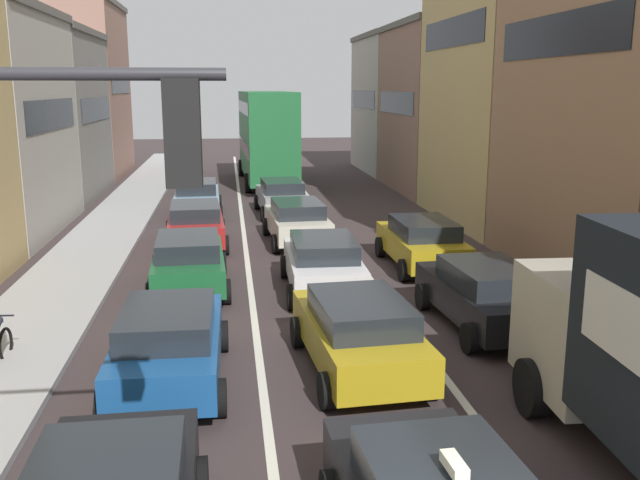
{
  "coord_description": "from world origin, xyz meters",
  "views": [
    {
      "loc": [
        -2.21,
        -4.72,
        5.3
      ],
      "look_at": [
        0.0,
        12.0,
        1.6
      ],
      "focal_mm": 39.18,
      "sensor_mm": 36.0,
      "label": 1
    }
  ],
  "objects_px": {
    "coupe_centre_lane_fourth": "(297,221)",
    "sedan_centre_lane_fifth": "(282,196)",
    "hatchback_centre_lane_third": "(323,263)",
    "wagon_left_lane_second": "(169,342)",
    "sedan_right_lane_behind_truck": "(485,294)",
    "sedan_left_lane_fifth": "(197,197)",
    "sedan_left_lane_third": "(189,261)",
    "sedan_left_lane_fourth": "(196,223)",
    "sedan_centre_lane_second": "(359,332)",
    "bus_mid_queue_primary": "(266,133)",
    "wagon_right_lane_far": "(422,242)"
  },
  "relations": [
    {
      "from": "wagon_left_lane_second",
      "to": "hatchback_centre_lane_third",
      "type": "distance_m",
      "value": 6.48
    },
    {
      "from": "wagon_right_lane_far",
      "to": "bus_mid_queue_primary",
      "type": "bearing_deg",
      "value": 9.89
    },
    {
      "from": "sedan_left_lane_fifth",
      "to": "sedan_right_lane_behind_truck",
      "type": "xyz_separation_m",
      "value": [
        6.94,
        -15.04,
        0.0
      ]
    },
    {
      "from": "sedan_left_lane_fourth",
      "to": "sedan_right_lane_behind_truck",
      "type": "relative_size",
      "value": 1.0
    },
    {
      "from": "wagon_left_lane_second",
      "to": "sedan_left_lane_fourth",
      "type": "xyz_separation_m",
      "value": [
        -0.0,
        11.33,
        0.0
      ]
    },
    {
      "from": "sedan_centre_lane_fifth",
      "to": "hatchback_centre_lane_third",
      "type": "bearing_deg",
      "value": 178.08
    },
    {
      "from": "wagon_left_lane_second",
      "to": "sedan_left_lane_third",
      "type": "distance_m",
      "value": 6.07
    },
    {
      "from": "sedan_left_lane_third",
      "to": "sedan_right_lane_behind_truck",
      "type": "bearing_deg",
      "value": -122.39
    },
    {
      "from": "sedan_centre_lane_second",
      "to": "sedan_centre_lane_fifth",
      "type": "relative_size",
      "value": 1.01
    },
    {
      "from": "hatchback_centre_lane_third",
      "to": "coupe_centre_lane_fourth",
      "type": "distance_m",
      "value": 5.96
    },
    {
      "from": "sedan_centre_lane_second",
      "to": "wagon_right_lane_far",
      "type": "xyz_separation_m",
      "value": [
        3.32,
        7.46,
        0.0
      ]
    },
    {
      "from": "sedan_centre_lane_fifth",
      "to": "sedan_left_lane_fifth",
      "type": "height_order",
      "value": "same"
    },
    {
      "from": "hatchback_centre_lane_third",
      "to": "sedan_left_lane_fourth",
      "type": "distance_m",
      "value": 6.88
    },
    {
      "from": "wagon_left_lane_second",
      "to": "sedan_left_lane_fifth",
      "type": "height_order",
      "value": "same"
    },
    {
      "from": "sedan_centre_lane_second",
      "to": "sedan_right_lane_behind_truck",
      "type": "relative_size",
      "value": 1.0
    },
    {
      "from": "sedan_left_lane_third",
      "to": "sedan_centre_lane_fifth",
      "type": "height_order",
      "value": "same"
    },
    {
      "from": "sedan_left_lane_fourth",
      "to": "sedan_right_lane_behind_truck",
      "type": "height_order",
      "value": "same"
    },
    {
      "from": "wagon_left_lane_second",
      "to": "hatchback_centre_lane_third",
      "type": "relative_size",
      "value": 1.0
    },
    {
      "from": "sedan_right_lane_behind_truck",
      "to": "hatchback_centre_lane_third",
      "type": "bearing_deg",
      "value": 41.55
    },
    {
      "from": "sedan_left_lane_fourth",
      "to": "sedan_left_lane_fifth",
      "type": "height_order",
      "value": "same"
    },
    {
      "from": "coupe_centre_lane_fourth",
      "to": "sedan_centre_lane_fifth",
      "type": "bearing_deg",
      "value": -1.92
    },
    {
      "from": "wagon_left_lane_second",
      "to": "sedan_left_lane_fourth",
      "type": "relative_size",
      "value": 0.99
    },
    {
      "from": "sedan_centre_lane_second",
      "to": "sedan_left_lane_third",
      "type": "relative_size",
      "value": 1.01
    },
    {
      "from": "sedan_left_lane_fifth",
      "to": "bus_mid_queue_primary",
      "type": "distance_m",
      "value": 10.33
    },
    {
      "from": "wagon_left_lane_second",
      "to": "coupe_centre_lane_fourth",
      "type": "xyz_separation_m",
      "value": [
        3.45,
        11.39,
        0.0
      ]
    },
    {
      "from": "sedan_centre_lane_second",
      "to": "wagon_right_lane_far",
      "type": "relative_size",
      "value": 1.02
    },
    {
      "from": "sedan_left_lane_third",
      "to": "sedan_right_lane_behind_truck",
      "type": "distance_m",
      "value": 7.76
    },
    {
      "from": "hatchback_centre_lane_third",
      "to": "wagon_left_lane_second",
      "type": "bearing_deg",
      "value": 148.24
    },
    {
      "from": "hatchback_centre_lane_third",
      "to": "sedan_right_lane_behind_truck",
      "type": "distance_m",
      "value": 4.57
    },
    {
      "from": "sedan_centre_lane_second",
      "to": "sedan_left_lane_fifth",
      "type": "height_order",
      "value": "same"
    },
    {
      "from": "sedan_left_lane_fourth",
      "to": "sedan_left_lane_fifth",
      "type": "bearing_deg",
      "value": -0.91
    },
    {
      "from": "hatchback_centre_lane_third",
      "to": "sedan_centre_lane_fifth",
      "type": "distance_m",
      "value": 11.55
    },
    {
      "from": "wagon_left_lane_second",
      "to": "bus_mid_queue_primary",
      "type": "distance_m",
      "value": 27.01
    },
    {
      "from": "sedan_left_lane_third",
      "to": "wagon_left_lane_second",
      "type": "bearing_deg",
      "value": 177.32
    },
    {
      "from": "bus_mid_queue_primary",
      "to": "sedan_left_lane_fourth",
      "type": "bearing_deg",
      "value": 166.4
    },
    {
      "from": "sedan_centre_lane_second",
      "to": "sedan_centre_lane_fifth",
      "type": "bearing_deg",
      "value": -3.45
    },
    {
      "from": "sedan_left_lane_third",
      "to": "sedan_centre_lane_second",
      "type": "bearing_deg",
      "value": -152.22
    },
    {
      "from": "sedan_centre_lane_second",
      "to": "hatchback_centre_lane_third",
      "type": "xyz_separation_m",
      "value": [
        0.04,
        5.33,
        0.0
      ]
    },
    {
      "from": "wagon_right_lane_far",
      "to": "wagon_left_lane_second",
      "type": "bearing_deg",
      "value": 137.43
    },
    {
      "from": "sedan_centre_lane_second",
      "to": "sedan_left_lane_fourth",
      "type": "height_order",
      "value": "same"
    },
    {
      "from": "sedan_left_lane_fifth",
      "to": "hatchback_centre_lane_third",
      "type": "bearing_deg",
      "value": -163.76
    },
    {
      "from": "hatchback_centre_lane_third",
      "to": "sedan_left_lane_third",
      "type": "bearing_deg",
      "value": 81.0
    },
    {
      "from": "hatchback_centre_lane_third",
      "to": "sedan_left_lane_fifth",
      "type": "distance_m",
      "value": 12.36
    },
    {
      "from": "sedan_left_lane_fourth",
      "to": "sedan_left_lane_fifth",
      "type": "relative_size",
      "value": 1.01
    },
    {
      "from": "sedan_centre_lane_fifth",
      "to": "sedan_centre_lane_second",
      "type": "bearing_deg",
      "value": 177.64
    },
    {
      "from": "wagon_left_lane_second",
      "to": "sedan_left_lane_fifth",
      "type": "bearing_deg",
      "value": 1.29
    },
    {
      "from": "sedan_centre_lane_second",
      "to": "coupe_centre_lane_fourth",
      "type": "relative_size",
      "value": 1.01
    },
    {
      "from": "hatchback_centre_lane_third",
      "to": "wagon_right_lane_far",
      "type": "relative_size",
      "value": 1.01
    },
    {
      "from": "sedan_left_lane_third",
      "to": "bus_mid_queue_primary",
      "type": "bearing_deg",
      "value": -11.26
    },
    {
      "from": "sedan_centre_lane_fifth",
      "to": "bus_mid_queue_primary",
      "type": "xyz_separation_m",
      "value": [
        -0.07,
        9.75,
        2.03
      ]
    }
  ]
}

